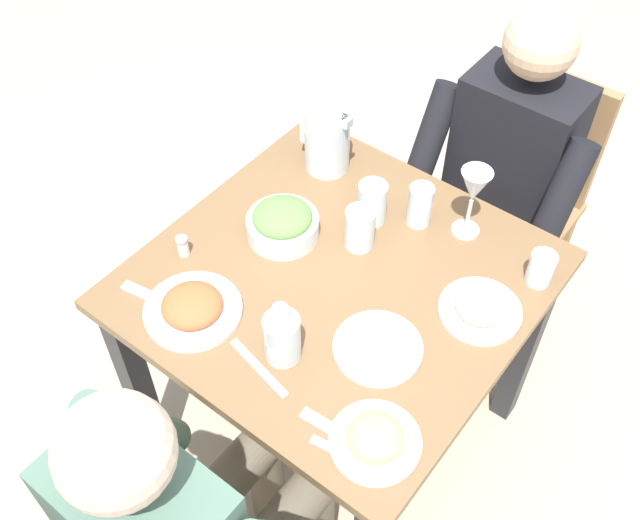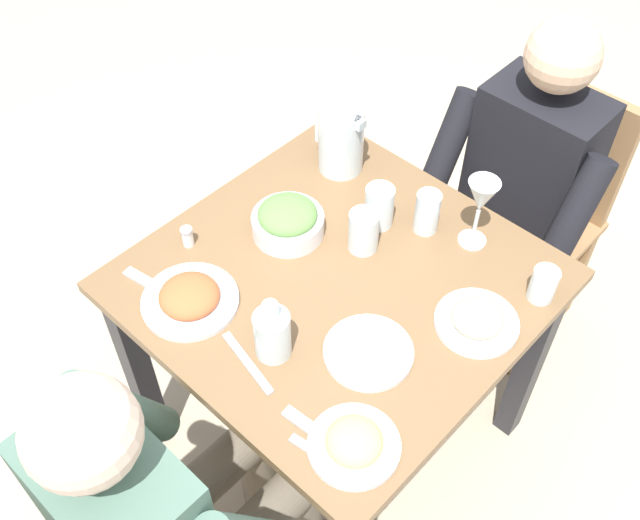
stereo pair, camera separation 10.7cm
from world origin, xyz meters
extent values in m
plane|color=tan|center=(0.00, 0.00, 0.00)|extent=(8.00, 8.00, 0.00)
cube|color=brown|center=(0.00, 0.00, 0.72)|extent=(0.87, 0.87, 0.03)
cube|color=#232328|center=(-0.38, -0.38, 0.35)|extent=(0.06, 0.06, 0.71)
cube|color=#232328|center=(0.38, -0.38, 0.35)|extent=(0.06, 0.06, 0.71)
cube|color=#232328|center=(0.38, 0.38, 0.35)|extent=(0.06, 0.06, 0.71)
cube|color=#997047|center=(-0.27, -0.90, 0.20)|extent=(0.04, 0.04, 0.41)
cube|color=#997047|center=(0.07, -0.90, 0.20)|extent=(0.04, 0.04, 0.41)
cube|color=#997047|center=(-0.27, -0.56, 0.20)|extent=(0.04, 0.04, 0.41)
cube|color=#997047|center=(0.07, -0.56, 0.20)|extent=(0.04, 0.04, 0.41)
cube|color=#997047|center=(-0.10, -0.73, 0.42)|extent=(0.40, 0.40, 0.03)
cube|color=#997047|center=(-0.10, -0.91, 0.64)|extent=(0.38, 0.04, 0.42)
cube|color=#997047|center=(0.07, 0.56, 0.20)|extent=(0.04, 0.04, 0.41)
cube|color=black|center=(-0.10, -0.70, 0.68)|extent=(0.32, 0.20, 0.50)
sphere|color=#DBB28E|center=(-0.10, -0.70, 1.05)|extent=(0.19, 0.19, 0.19)
cylinder|color=#665B4C|center=(-0.18, -0.51, 0.40)|extent=(0.11, 0.38, 0.11)
cylinder|color=#665B4C|center=(-0.18, -0.32, 0.22)|extent=(0.10, 0.10, 0.43)
cylinder|color=black|center=(-0.30, -0.56, 0.71)|extent=(0.08, 0.23, 0.37)
cylinder|color=#665B4C|center=(-0.01, -0.51, 0.40)|extent=(0.11, 0.38, 0.11)
cylinder|color=#665B4C|center=(-0.01, -0.32, 0.22)|extent=(0.10, 0.10, 0.43)
cylinder|color=black|center=(0.10, -0.56, 0.71)|extent=(0.08, 0.23, 0.37)
sphere|color=beige|center=(-0.10, 0.70, 1.05)|extent=(0.19, 0.19, 0.19)
cylinder|color=#665B4C|center=(-0.01, 0.51, 0.40)|extent=(0.11, 0.38, 0.11)
cylinder|color=#665B4C|center=(-0.01, 0.32, 0.22)|extent=(0.10, 0.10, 0.43)
cylinder|color=#4C6B5B|center=(0.10, 0.56, 0.71)|extent=(0.08, 0.23, 0.37)
cylinder|color=#665B4C|center=(-0.18, 0.32, 0.22)|extent=(0.10, 0.10, 0.43)
cylinder|color=silver|center=(0.26, -0.29, 0.83)|extent=(0.12, 0.12, 0.19)
cube|color=silver|center=(0.33, -0.29, 0.84)|extent=(0.02, 0.02, 0.11)
cube|color=silver|center=(0.21, -0.29, 0.91)|extent=(0.04, 0.03, 0.02)
cylinder|color=white|center=(0.19, -0.02, 0.76)|extent=(0.18, 0.18, 0.05)
ellipsoid|color=#608E47|center=(0.19, -0.02, 0.80)|extent=(0.15, 0.15, 0.06)
cylinder|color=white|center=(-0.32, -0.11, 0.74)|extent=(0.19, 0.19, 0.01)
ellipsoid|color=#B7AD89|center=(-0.32, -0.11, 0.76)|extent=(0.12, 0.12, 0.05)
cylinder|color=white|center=(0.19, 0.29, 0.74)|extent=(0.22, 0.22, 0.01)
ellipsoid|color=#CC5B33|center=(0.19, 0.29, 0.76)|extent=(0.14, 0.14, 0.06)
cylinder|color=white|center=(-0.32, 0.30, 0.74)|extent=(0.19, 0.19, 0.01)
ellipsoid|color=#E0C670|center=(-0.32, 0.30, 0.76)|extent=(0.12, 0.12, 0.06)
cylinder|color=white|center=(-0.19, 0.12, 0.74)|extent=(0.20, 0.20, 0.01)
ellipsoid|color=white|center=(-0.19, 0.12, 0.76)|extent=(0.12, 0.12, 0.04)
cylinder|color=silver|center=(0.02, -0.11, 0.79)|extent=(0.07, 0.07, 0.11)
cylinder|color=silver|center=(-0.05, -0.27, 0.79)|extent=(0.06, 0.06, 0.11)
cylinder|color=silver|center=(-0.38, -0.28, 0.78)|extent=(0.06, 0.06, 0.09)
cylinder|color=silver|center=(0.05, -0.20, 0.79)|extent=(0.07, 0.07, 0.11)
cylinder|color=silver|center=(-0.16, -0.31, 0.74)|extent=(0.07, 0.07, 0.01)
cylinder|color=silver|center=(-0.16, -0.31, 0.79)|extent=(0.01, 0.01, 0.10)
cone|color=silver|center=(-0.16, -0.31, 0.89)|extent=(0.08, 0.08, 0.09)
cylinder|color=silver|center=(-0.04, 0.25, 0.80)|extent=(0.08, 0.08, 0.12)
cylinder|color=gold|center=(-0.04, 0.25, 0.77)|extent=(0.07, 0.07, 0.07)
cylinder|color=silver|center=(-0.04, 0.25, 0.88)|extent=(0.03, 0.03, 0.04)
cylinder|color=white|center=(0.34, 0.17, 0.76)|extent=(0.03, 0.03, 0.04)
cylinder|color=#B2B2B7|center=(0.34, 0.17, 0.78)|extent=(0.03, 0.03, 0.01)
cube|color=silver|center=(0.30, 0.32, 0.74)|extent=(0.17, 0.05, 0.01)
cube|color=silver|center=(-0.02, 0.31, 0.74)|extent=(0.18, 0.05, 0.01)
cube|color=silver|center=(-0.25, 0.33, 0.74)|extent=(0.17, 0.04, 0.01)
cube|color=silver|center=(-0.31, 0.36, 0.74)|extent=(0.19, 0.05, 0.01)
camera|label=1|loc=(-0.66, 0.92, 2.08)|focal=41.61mm
camera|label=2|loc=(-0.74, 0.85, 2.08)|focal=41.61mm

